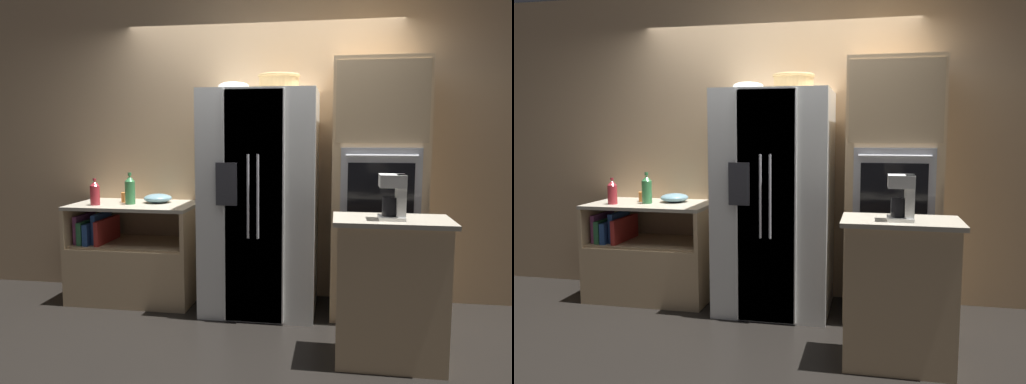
# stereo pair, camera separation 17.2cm
# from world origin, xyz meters

# --- Properties ---
(ground_plane) EXTENTS (20.00, 20.00, 0.00)m
(ground_plane) POSITION_xyz_m (0.00, 0.00, 0.00)
(ground_plane) COLOR black
(wall_back) EXTENTS (12.00, 0.06, 2.80)m
(wall_back) POSITION_xyz_m (0.00, 0.47, 1.40)
(wall_back) COLOR tan
(wall_back) RESTS_ON ground_plane
(counter_left) EXTENTS (1.11, 0.65, 0.88)m
(counter_left) POSITION_xyz_m (-1.12, 0.11, 0.32)
(counter_left) COLOR tan
(counter_left) RESTS_ON ground_plane
(refrigerator) EXTENTS (0.94, 0.81, 1.86)m
(refrigerator) POSITION_xyz_m (0.06, 0.05, 0.93)
(refrigerator) COLOR white
(refrigerator) RESTS_ON ground_plane
(wall_oven) EXTENTS (0.73, 0.72, 2.09)m
(wall_oven) POSITION_xyz_m (1.02, 0.11, 1.05)
(wall_oven) COLOR tan
(wall_oven) RESTS_ON ground_plane
(island_counter) EXTENTS (0.75, 0.45, 0.97)m
(island_counter) POSITION_xyz_m (1.05, -0.84, 0.49)
(island_counter) COLOR tan
(island_counter) RESTS_ON ground_plane
(wicker_basket) EXTENTS (0.35, 0.35, 0.14)m
(wicker_basket) POSITION_xyz_m (0.20, 0.11, 1.94)
(wicker_basket) COLOR tan
(wicker_basket) RESTS_ON refrigerator
(fruit_bowl) EXTENTS (0.26, 0.26, 0.07)m
(fruit_bowl) POSITION_xyz_m (-0.17, 0.04, 1.90)
(fruit_bowl) COLOR white
(fruit_bowl) RESTS_ON refrigerator
(bottle_tall) EXTENTS (0.09, 0.09, 0.28)m
(bottle_tall) POSITION_xyz_m (-1.13, 0.08, 1.01)
(bottle_tall) COLOR #33723F
(bottle_tall) RESTS_ON counter_left
(bottle_short) EXTENTS (0.08, 0.08, 0.24)m
(bottle_short) POSITION_xyz_m (-1.42, -0.03, 0.99)
(bottle_short) COLOR maroon
(bottle_short) RESTS_ON counter_left
(mug) EXTENTS (0.11, 0.08, 0.09)m
(mug) POSITION_xyz_m (-1.22, 0.19, 0.93)
(mug) COLOR orange
(mug) RESTS_ON counter_left
(mixing_bowl) EXTENTS (0.25, 0.25, 0.08)m
(mixing_bowl) POSITION_xyz_m (-0.92, 0.21, 0.92)
(mixing_bowl) COLOR #668C99
(mixing_bowl) RESTS_ON counter_left
(coffee_maker) EXTENTS (0.16, 0.16, 0.29)m
(coffee_maker) POSITION_xyz_m (1.06, -0.89, 1.12)
(coffee_maker) COLOR white
(coffee_maker) RESTS_ON island_counter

